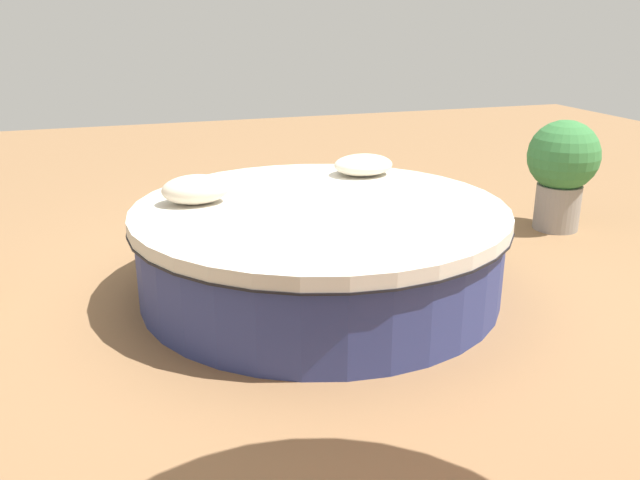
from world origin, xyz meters
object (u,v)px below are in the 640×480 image
at_px(round_bed, 320,247).
at_px(planter, 562,167).
at_px(throw_pillow_1, 195,189).
at_px(throw_pillow_0, 363,165).

relative_size(round_bed, planter, 2.61).
bearing_deg(round_bed, throw_pillow_1, 158.85).
height_order(throw_pillow_0, planter, planter).
distance_m(round_bed, planter, 2.64).
height_order(throw_pillow_1, planter, planter).
bearing_deg(throw_pillow_0, throw_pillow_1, -163.32).
relative_size(throw_pillow_0, throw_pillow_1, 1.04).
xyz_separation_m(throw_pillow_1, planter, (3.35, 0.37, -0.15)).
xyz_separation_m(throw_pillow_0, throw_pillow_1, (-1.43, -0.43, 0.02)).
distance_m(throw_pillow_0, planter, 1.92).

